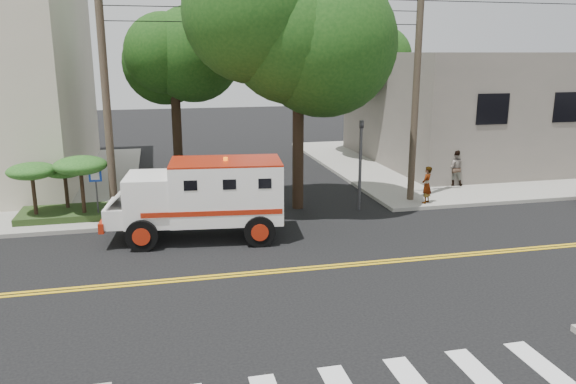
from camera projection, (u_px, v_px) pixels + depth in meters
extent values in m
plane|color=black|center=(302.00, 269.00, 16.38)|extent=(100.00, 100.00, 0.00)
cube|color=gray|center=(471.00, 162.00, 32.10)|extent=(17.00, 17.00, 0.15)
cube|color=#686159|center=(494.00, 106.00, 32.16)|extent=(14.00, 12.00, 6.00)
cylinder|color=#382D23|center=(106.00, 101.00, 19.72)|extent=(0.28, 0.28, 9.00)
cylinder|color=#382D23|center=(416.00, 95.00, 22.54)|extent=(0.28, 0.28, 9.00)
cylinder|color=black|center=(298.00, 122.00, 22.00)|extent=(0.44, 0.44, 7.00)
sphere|color=#12370F|center=(299.00, 29.00, 21.16)|extent=(5.32, 5.32, 5.32)
sphere|color=#12370F|center=(334.00, 13.00, 20.55)|extent=(4.56, 4.56, 4.56)
cylinder|color=black|center=(177.00, 126.00, 26.37)|extent=(0.44, 0.44, 5.60)
sphere|color=#12370F|center=(174.00, 65.00, 25.69)|extent=(3.92, 3.92, 3.92)
sphere|color=#12370F|center=(193.00, 55.00, 25.25)|extent=(3.36, 3.36, 3.36)
cylinder|color=black|center=(375.00, 108.00, 32.65)|extent=(0.44, 0.44, 5.95)
sphere|color=#12370F|center=(377.00, 56.00, 31.93)|extent=(4.20, 4.20, 4.20)
sphere|color=#12370F|center=(396.00, 48.00, 31.46)|extent=(3.60, 3.60, 3.60)
cylinder|color=#3F3F42|center=(360.00, 166.00, 22.07)|extent=(0.12, 0.12, 3.60)
imported|color=#3F3F42|center=(361.00, 132.00, 21.75)|extent=(0.15, 0.18, 0.90)
cylinder|color=#3F3F42|center=(97.00, 197.00, 20.62)|extent=(0.06, 0.06, 2.00)
cube|color=#0C33A5|center=(95.00, 176.00, 20.37)|extent=(0.45, 0.03, 0.45)
cube|color=#1E3314|center=(64.00, 213.00, 21.08)|extent=(3.20, 2.00, 0.24)
cylinder|color=black|center=(34.00, 194.00, 20.38)|extent=(0.14, 0.14, 1.52)
ellipsoid|color=#144314|center=(32.00, 171.00, 20.17)|extent=(1.73, 1.73, 0.60)
cylinder|color=black|center=(66.00, 190.00, 21.28)|extent=(0.14, 0.14, 1.36)
ellipsoid|color=#144314|center=(64.00, 170.00, 21.10)|extent=(1.55, 1.55, 0.54)
cylinder|color=black|center=(83.00, 191.00, 20.55)|extent=(0.14, 0.14, 1.68)
ellipsoid|color=#144314|center=(80.00, 165.00, 20.32)|extent=(1.91, 1.91, 0.66)
cube|color=white|center=(226.00, 191.00, 18.82)|extent=(3.86, 2.54, 1.96)
cube|color=white|center=(150.00, 198.00, 18.58)|extent=(1.71, 2.21, 1.59)
cube|color=black|center=(127.00, 187.00, 18.39)|extent=(0.23, 1.59, 0.65)
cube|color=white|center=(121.00, 213.00, 18.58)|extent=(1.04, 1.95, 0.65)
cube|color=#9E1F0C|center=(107.00, 220.00, 18.58)|extent=(0.39, 2.02, 0.33)
cube|color=#9E1F0C|center=(226.00, 161.00, 18.58)|extent=(3.86, 2.54, 0.06)
cylinder|color=black|center=(142.00, 235.00, 17.77)|extent=(1.05, 0.41, 1.03)
cylinder|color=black|center=(150.00, 217.00, 19.79)|extent=(1.05, 0.41, 1.03)
cylinder|color=black|center=(260.00, 231.00, 18.20)|extent=(1.05, 0.41, 1.03)
cylinder|color=black|center=(256.00, 213.00, 20.22)|extent=(1.05, 0.41, 1.03)
imported|color=gray|center=(427.00, 185.00, 22.83)|extent=(0.66, 0.64, 1.52)
imported|color=gray|center=(455.00, 168.00, 25.86)|extent=(0.96, 0.85, 1.66)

